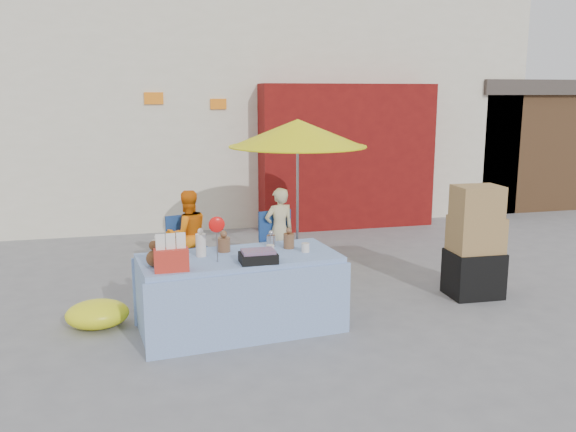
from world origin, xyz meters
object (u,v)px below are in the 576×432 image
object	(u,v)px
chair_left	(189,262)
vendor_beige	(279,230)
market_table	(239,292)
vendor_orange	(188,235)
umbrella	(298,134)
chair_right	(281,256)
box_stack	(475,246)

from	to	relation	value
chair_left	vendor_beige	world-z (taller)	vendor_beige
market_table	vendor_orange	xyz separation A→B (m)	(-0.35, 1.97, 0.18)
vendor_orange	umbrella	xyz separation A→B (m)	(1.55, 0.15, 1.30)
chair_right	box_stack	xyz separation A→B (m)	(2.05, -1.48, 0.37)
vendor_orange	vendor_beige	bearing A→B (deg)	167.48
chair_left	vendor_orange	xyz separation A→B (m)	(0.00, 0.13, 0.34)
chair_left	vendor_orange	distance (m)	0.36
box_stack	vendor_beige	bearing A→B (deg)	141.76
chair_left	umbrella	world-z (taller)	umbrella
chair_left	vendor_orange	bearing A→B (deg)	76.03
market_table	chair_right	distance (m)	2.05
box_stack	chair_right	bearing A→B (deg)	144.20
chair_right	vendor_beige	xyz separation A→B (m)	(0.00, 0.13, 0.33)
umbrella	box_stack	world-z (taller)	umbrella
chair_right	vendor_orange	xyz separation A→B (m)	(-1.25, 0.13, 0.34)
market_table	vendor_beige	xyz separation A→B (m)	(0.90, 1.97, 0.18)
umbrella	vendor_beige	bearing A→B (deg)	-153.43
chair_left	vendor_orange	size ratio (longest dim) A/B	0.72
chair_left	umbrella	xyz separation A→B (m)	(1.55, 0.28, 1.64)
vendor_orange	vendor_beige	xyz separation A→B (m)	(1.25, 0.00, -0.01)
vendor_beige	chair_right	bearing A→B (deg)	76.03
chair_right	vendor_beige	world-z (taller)	vendor_beige
chair_left	chair_right	size ratio (longest dim) A/B	1.00
vendor_beige	umbrella	size ratio (longest dim) A/B	0.56
market_table	chair_left	world-z (taller)	market_table
vendor_beige	chair_left	bearing A→B (deg)	-6.39
market_table	box_stack	xyz separation A→B (m)	(2.95, 0.36, 0.22)
vendor_orange	umbrella	distance (m)	2.03
chair_left	vendor_beige	distance (m)	1.30
vendor_beige	box_stack	xyz separation A→B (m)	(2.05, -1.61, 0.04)
vendor_orange	vendor_beige	world-z (taller)	vendor_orange
chair_left	market_table	bearing A→B (deg)	-91.66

